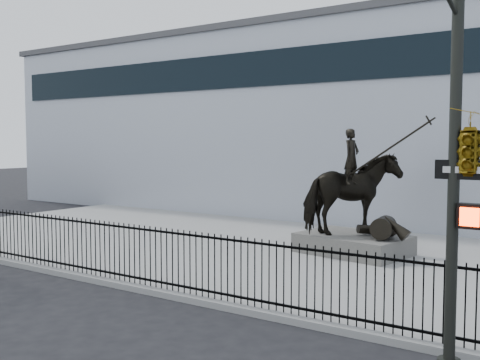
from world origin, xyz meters
The scene contains 7 objects.
ground centered at (0.00, 0.00, 0.00)m, with size 120.00×120.00×0.00m, color black.
plaza centered at (0.00, 7.00, 0.07)m, with size 30.00×12.00×0.15m, color gray.
building centered at (0.00, 20.00, 4.50)m, with size 44.00×14.00×9.00m, color silver.
picket_fence centered at (0.00, 1.25, 0.90)m, with size 22.10×0.10×1.50m.
statue_plinth centered at (2.18, 7.86, 0.46)m, with size 3.26×2.24×0.61m, color #4F4D48.
equestrian_statue centered at (2.24, 7.85, 2.04)m, with size 4.13×2.90×3.54m.
traffic_signal_right centered at (6.47, -2.00, 4.85)m, with size 2.17×6.86×7.00m.
Camera 1 is at (9.11, -8.81, 3.74)m, focal length 42.00 mm.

